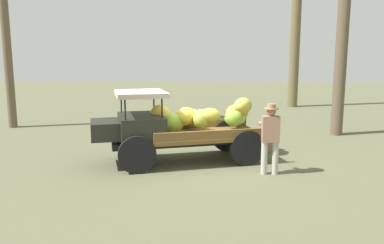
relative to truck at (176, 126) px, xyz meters
name	(u,v)px	position (x,y,z in m)	size (l,w,h in m)	color
ground_plane	(203,162)	(-0.70, 0.05, -0.96)	(60.00, 60.00, 0.00)	#5E5F43
truck	(176,126)	(0.00, 0.00, 0.00)	(4.66, 2.75, 1.90)	#262620
farmer	(270,135)	(-2.30, 1.02, -0.01)	(0.53, 0.46, 1.69)	#B2AEA4
wooden_crate	(265,144)	(-2.53, -1.34, -0.78)	(0.58, 0.47, 0.37)	#846649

